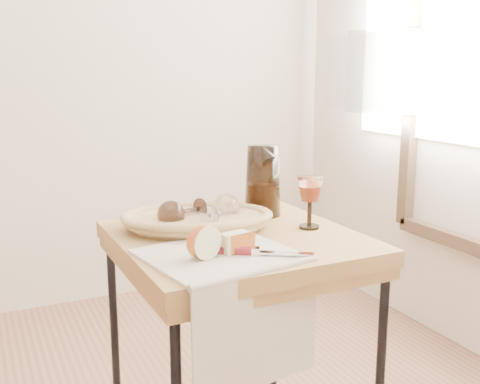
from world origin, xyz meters
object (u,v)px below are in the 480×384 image
wine_goblet (310,202)px  goblet_lying_b (219,211)px  tea_towel (220,255)px  apple_half (202,241)px  table_knife (259,251)px  pitcher (263,181)px  goblet_lying_a (184,212)px  side_table (237,368)px  bread_basket (197,221)px

wine_goblet → goblet_lying_b: bearing=156.6°
tea_towel → apple_half: 0.07m
apple_half → table_knife: apple_half is taller
pitcher → apple_half: pitcher is taller
tea_towel → pitcher: bearing=38.8°
goblet_lying_a → tea_towel: bearing=69.0°
goblet_lying_b → side_table: bearing=-115.5°
side_table → apple_half: size_ratio=9.17×
goblet_lying_a → goblet_lying_b: goblet_lying_b is taller
tea_towel → pitcher: size_ratio=1.33×
tea_towel → table_knife: table_knife is taller
bread_basket → goblet_lying_a: bearing=170.8°
bread_basket → goblet_lying_a: (-0.03, 0.02, 0.03)m
goblet_lying_b → tea_towel: bearing=-153.8°
side_table → bread_basket: (-0.08, 0.10, 0.41)m
tea_towel → bread_basket: size_ratio=0.91×
bread_basket → apple_half: (-0.09, -0.25, 0.02)m
tea_towel → goblet_lying_a: goblet_lying_a is taller
tea_towel → goblet_lying_a: (0.00, 0.26, 0.05)m
goblet_lying_a → side_table: bearing=114.0°
side_table → wine_goblet: bearing=-7.2°
goblet_lying_a → table_knife: (0.08, -0.30, -0.03)m
goblet_lying_a → wine_goblet: wine_goblet is taller
side_table → pitcher: (0.16, 0.16, 0.50)m
tea_towel → pitcher: pitcher is taller
bread_basket → pitcher: 0.26m
bread_basket → apple_half: apple_half is taller
goblet_lying_a → wine_goblet: (0.32, -0.14, 0.02)m
goblet_lying_b → wine_goblet: size_ratio=0.86×
pitcher → wine_goblet: bearing=-94.9°
tea_towel → goblet_lying_a: size_ratio=2.73×
wine_goblet → bread_basket: bearing=156.9°
goblet_lying_b → table_knife: bearing=-133.4°
goblet_lying_a → table_knife: bearing=84.0°
side_table → wine_goblet: wine_goblet is taller
bread_basket → wine_goblet: size_ratio=2.52×
wine_goblet → side_table: bearing=172.8°
pitcher → table_knife: bearing=-138.3°
pitcher → apple_half: 0.46m
goblet_lying_a → wine_goblet: 0.35m
goblet_lying_b → apple_half: 0.27m
side_table → wine_goblet: size_ratio=5.32×
side_table → table_knife: table_knife is taller
goblet_lying_b → wine_goblet: bearing=-64.3°
tea_towel → goblet_lying_b: (0.09, 0.22, 0.05)m
apple_half → tea_towel: bearing=-6.6°
side_table → pitcher: bearing=44.8°
table_knife → side_table: bearing=113.0°
side_table → goblet_lying_a: (-0.11, 0.11, 0.44)m
side_table → table_knife: 0.45m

